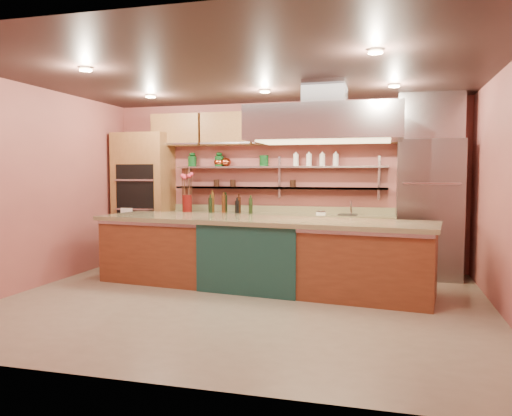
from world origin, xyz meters
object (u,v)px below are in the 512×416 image
(kitchen_scale, at_px, (321,212))
(copper_kettle, at_px, (226,162))
(flower_vase, at_px, (187,203))
(refrigerator, at_px, (429,209))
(island, at_px, (259,253))
(green_canister, at_px, (264,161))

(kitchen_scale, bearing_deg, copper_kettle, 170.36)
(flower_vase, distance_m, copper_kettle, 0.98)
(refrigerator, relative_size, flower_vase, 7.14)
(refrigerator, relative_size, kitchen_scale, 14.05)
(flower_vase, distance_m, kitchen_scale, 2.32)
(island, xyz_separation_m, flower_vase, (-1.63, 1.35, 0.59))
(refrigerator, height_order, green_canister, refrigerator)
(flower_vase, height_order, kitchen_scale, flower_vase)
(island, distance_m, copper_kettle, 2.27)
(refrigerator, xyz_separation_m, kitchen_scale, (-1.64, 0.01, -0.08))
(island, height_order, flower_vase, flower_vase)
(copper_kettle, xyz_separation_m, green_canister, (0.68, 0.00, 0.02))
(flower_vase, xyz_separation_m, copper_kettle, (0.63, 0.22, 0.71))
(flower_vase, bearing_deg, kitchen_scale, 0.00)
(copper_kettle, bearing_deg, island, -57.57)
(flower_vase, relative_size, copper_kettle, 1.56)
(flower_vase, xyz_separation_m, green_canister, (1.31, 0.22, 0.73))
(copper_kettle, bearing_deg, green_canister, 0.00)
(flower_vase, distance_m, green_canister, 1.52)
(flower_vase, height_order, copper_kettle, copper_kettle)
(refrigerator, xyz_separation_m, island, (-2.33, -1.34, -0.56))
(kitchen_scale, xyz_separation_m, green_canister, (-1.01, 0.22, 0.83))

